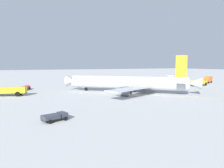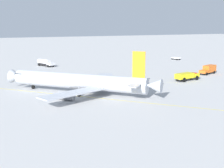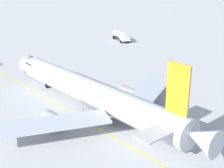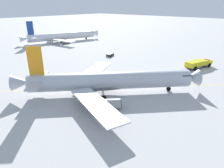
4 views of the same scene
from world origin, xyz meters
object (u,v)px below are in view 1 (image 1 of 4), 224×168
Objects in this scene: baggage_truck_truck at (55,117)px; airliner_main at (128,83)px; catering_truck_truck at (208,80)px; pushback_tug_truck at (171,76)px; fuel_tanker_truck at (80,78)px; fire_tender_truck_extra at (7,91)px; ops_pickup_truck at (26,88)px; fire_tender_truck at (199,82)px.

airliner_main is at bearing 23.47° from baggage_truck_truck.
airliner_main reaches higher than catering_truck_truck.
pushback_tug_truck is at bearing -97.25° from airliner_main.
pushback_tug_truck is at bearing 63.06° from fuel_tanker_truck.
fire_tender_truck_extra is (4.68, -87.09, -0.12)m from catering_truck_truck.
catering_truck_truck is at bearing -76.43° from ops_pickup_truck.
baggage_truck_truck is at bearing -170.25° from fire_tender_truck.
ops_pickup_truck is 14.21m from fire_tender_truck_extra.
airliner_main is 37.35m from fire_tender_truck.
fire_tender_truck is (50.28, 36.47, -0.05)m from fuel_tanker_truck.
fire_tender_truck_extra is (46.69, -35.59, -0.03)m from fuel_tanker_truck.
airliner_main is 7.02× the size of pushback_tug_truck.
fuel_tanker_truck reaches higher than pushback_tug_truck.
fuel_tanker_truck is 45.10m from ops_pickup_truck.
catering_truck_truck is at bearing 24.95° from fuel_tanker_truck.
baggage_truck_truck is at bearing 84.35° from airliner_main.
catering_truck_truck is 0.88× the size of fire_tender_truck.
airliner_main is 4.12× the size of catering_truck_truck.
fire_tender_truck_extra reaches higher than pushback_tug_truck.
baggage_truck_truck is at bearing 120.53° from fire_tender_truck_extra.
pushback_tug_truck is 42.72m from catering_truck_truck.
airliner_main reaches higher than ops_pickup_truck.
pushback_tug_truck is (-54.10, 64.67, -2.22)m from airliner_main.
fire_tender_truck is 0.86× the size of fire_tender_truck_extra.
airliner_main reaches higher than fire_tender_truck.
baggage_truck_truck is (24.36, -27.53, -2.31)m from airliner_main.
ops_pickup_truck is 0.66× the size of catering_truck_truck.
ops_pickup_truck is 0.50× the size of fire_tender_truck_extra.
catering_truck_truck reaches higher than pushback_tug_truck.
ops_pickup_truck is (32.40, -94.22, 0.01)m from pushback_tug_truck.
ops_pickup_truck reaches higher than pushback_tug_truck.
fire_tender_truck is (49.06, -27.70, 0.73)m from pushback_tug_truck.
fire_tender_truck_extra is at bearing 94.72° from pushback_tug_truck.
fire_tender_truck is (8.27, -15.03, -0.14)m from catering_truck_truck.
baggage_truck_truck is 70.90m from fire_tender_truck.
fire_tender_truck_extra is (-3.59, -72.06, 0.02)m from fire_tender_truck.
fire_tender_truck_extra is (-33.00, -7.55, 0.83)m from baggage_truck_truck.
pushback_tug_truck is (1.22, 64.16, -0.77)m from fuel_tanker_truck.
pushback_tug_truck is at bearing 45.80° from fire_tender_truck.
ops_pickup_truck is at bearing 151.19° from fire_tender_truck.
catering_truck_truck reaches higher than fire_tender_truck.
pushback_tug_truck is at bearing -137.86° from fire_tender_truck_extra.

